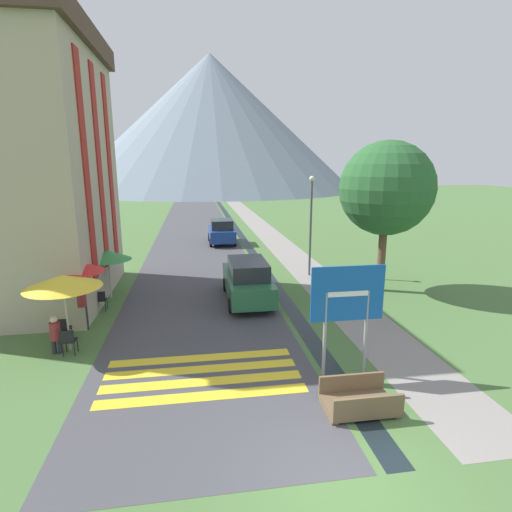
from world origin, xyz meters
TOP-DOWN VIEW (x-y plane):
  - ground_plane at (0.00, 20.00)m, footprint 160.00×160.00m
  - road at (-2.50, 30.00)m, footprint 6.40×60.00m
  - footpath at (3.60, 30.00)m, footprint 2.20×60.00m
  - drainage_channel at (1.20, 30.00)m, footprint 0.60×60.00m
  - crosswalk_marking at (-2.50, 4.23)m, footprint 5.44×2.54m
  - mountain_distant at (1.91, 90.52)m, footprint 65.80×65.80m
  - hotel_building at (-9.39, 12.00)m, footprint 6.32×8.50m
  - road_sign at (1.41, 3.62)m, footprint 2.04×0.11m
  - footbridge at (1.20, 2.06)m, footprint 1.70×1.10m
  - parked_car_near at (-0.40, 10.36)m, footprint 1.90×4.58m
  - parked_car_far at (-0.61, 23.38)m, footprint 1.93×3.81m
  - cafe_chair_far_left at (-6.40, 9.96)m, footprint 0.40×0.40m
  - cafe_chair_middle at (-6.72, 8.50)m, footprint 0.40×0.40m
  - cafe_chair_near_right at (-6.99, 7.12)m, footprint 0.40×0.40m
  - cafe_chair_nearest at (-6.54, 6.11)m, footprint 0.40×0.40m
  - cafe_umbrella_front_yellow at (-6.64, 6.50)m, footprint 2.30×2.30m
  - cafe_umbrella_middle_red at (-6.83, 8.75)m, footprint 1.90×1.90m
  - cafe_umbrella_rear_green at (-6.33, 11.59)m, footprint 1.98×1.98m
  - person_seated_far at (-6.96, 6.30)m, footprint 0.32×0.32m
  - person_standing_terrace at (-6.60, 8.09)m, footprint 0.32×0.32m
  - streetlamp at (3.40, 13.90)m, footprint 0.28×0.28m
  - tree_by_path at (5.92, 10.83)m, footprint 4.19×4.19m

SIDE VIEW (x-z plane):
  - ground_plane at x=0.00m, z-range 0.00..0.00m
  - drainage_channel at x=1.20m, z-range 0.00..0.00m
  - road at x=-2.50m, z-range 0.00..0.01m
  - footpath at x=3.60m, z-range 0.00..0.01m
  - crosswalk_marking at x=-2.50m, z-range 0.00..0.01m
  - footbridge at x=1.20m, z-range -0.10..0.55m
  - cafe_chair_far_left at x=-6.40m, z-range 0.09..0.94m
  - cafe_chair_middle at x=-6.72m, z-range 0.09..0.94m
  - cafe_chair_near_right at x=-6.99m, z-range 0.09..0.94m
  - cafe_chair_nearest at x=-6.54m, z-range 0.09..0.94m
  - person_seated_far at x=-6.96m, z-range 0.07..1.30m
  - parked_car_far at x=-0.61m, z-range 0.00..1.82m
  - parked_car_near at x=-0.40m, z-range 0.00..1.82m
  - person_standing_terrace at x=-6.60m, z-range 0.14..1.88m
  - cafe_umbrella_rear_green at x=-6.33m, z-range 0.87..3.02m
  - road_sign at x=1.41m, z-range 0.55..3.73m
  - cafe_umbrella_middle_red at x=-6.83m, z-range 0.99..3.38m
  - cafe_umbrella_front_yellow at x=-6.64m, z-range 1.03..3.51m
  - streetlamp at x=3.40m, z-range 0.48..5.70m
  - tree_by_path at x=5.92m, z-range 1.31..8.15m
  - hotel_building at x=-9.39m, z-range 0.44..11.62m
  - mountain_distant at x=1.91m, z-range 0.00..30.01m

